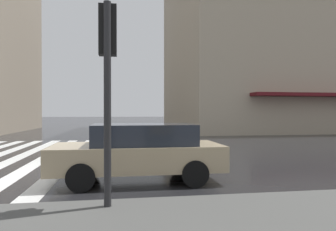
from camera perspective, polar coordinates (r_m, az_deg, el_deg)
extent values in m
plane|color=black|center=(9.00, -25.01, -10.34)|extent=(220.00, 220.00, 0.00)
cube|color=silver|center=(12.73, -17.03, -7.08)|extent=(13.00, 0.50, 0.01)
cube|color=silver|center=(12.91, -21.47, -6.99)|extent=(13.00, 0.50, 0.01)
cube|color=silver|center=(13.16, -25.75, -6.86)|extent=(13.00, 0.50, 0.01)
cube|color=tan|center=(35.81, 22.50, 13.34)|extent=(17.66, 25.27, 19.25)
cylinder|color=#232326|center=(5.09, -11.30, 2.09)|extent=(0.12, 0.12, 3.37)
cube|color=black|center=(5.45, -11.24, 15.39)|extent=(0.22, 0.30, 0.85)
sphere|color=red|center=(5.64, -11.20, 17.83)|extent=(0.17, 0.17, 0.17)
sphere|color=orange|center=(5.56, -11.19, 15.08)|extent=(0.17, 0.17, 0.17)
sphere|color=green|center=(5.50, -11.19, 12.25)|extent=(0.17, 0.17, 0.17)
cube|color=tan|center=(7.58, -5.76, -7.67)|extent=(1.75, 4.10, 0.60)
cube|color=#232833|center=(7.53, -4.63, -3.51)|extent=(1.54, 2.46, 0.50)
cylinder|color=black|center=(6.86, -16.06, -11.12)|extent=(0.20, 0.62, 0.62)
cylinder|color=black|center=(8.47, -14.65, -8.86)|extent=(0.20, 0.62, 0.62)
cylinder|color=black|center=(7.01, 5.08, -10.84)|extent=(0.20, 0.62, 0.62)
cylinder|color=black|center=(8.59, 2.38, -8.71)|extent=(0.20, 0.62, 0.62)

